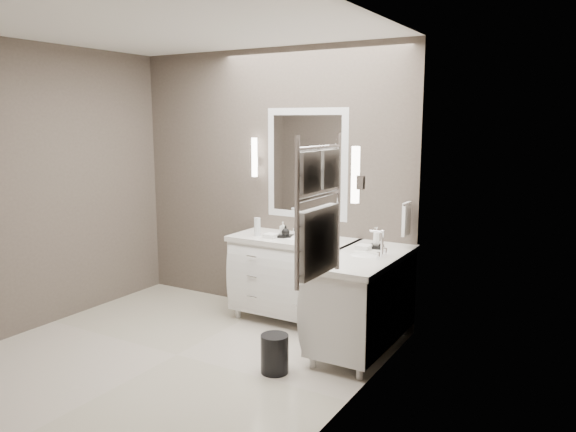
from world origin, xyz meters
The scene contains 20 objects.
floor centered at (0.00, 0.00, -0.01)m, with size 3.20×3.00×0.01m, color beige.
ceiling centered at (0.00, 0.00, 2.71)m, with size 3.20×3.00×0.01m, color white.
wall_back centered at (0.00, 1.50, 1.35)m, with size 3.20×0.01×2.70m, color #4E453E.
wall_left centered at (-1.60, 0.00, 1.35)m, with size 0.01×3.00×2.70m, color #4E453E.
wall_right centered at (1.60, 0.00, 1.35)m, with size 0.01×3.00×2.70m, color #4E453E.
vanity_back centered at (0.45, 1.23, 0.49)m, with size 1.24×0.59×0.97m.
vanity_right centered at (1.33, 0.90, 0.49)m, with size 0.59×1.24×0.97m.
mirror_back centered at (0.45, 1.49, 1.55)m, with size 0.90×0.02×1.10m.
mirror_right centered at (1.59, 0.80, 1.55)m, with size 0.02×0.90×1.10m.
sconce_back centered at (-0.13, 1.43, 1.59)m, with size 0.06×0.06×0.40m.
sconce_right centered at (1.53, 0.22, 1.59)m, with size 0.06×0.06×0.40m.
towel_bar_corner centered at (1.54, 1.36, 1.12)m, with size 0.03×0.22×0.30m.
towel_ladder centered at (1.55, -0.40, 1.39)m, with size 0.06×0.58×0.90m.
waste_bin centered at (0.90, 0.14, 0.16)m, with size 0.22×0.22×0.31m, color black.
amenity_tray_back centered at (0.37, 1.19, 0.86)m, with size 0.16×0.12×0.02m, color black.
amenity_tray_right centered at (1.31, 1.21, 0.86)m, with size 0.11×0.15×0.02m, color black.
water_bottle centered at (0.10, 1.11, 0.94)m, with size 0.06×0.06×0.18m, color silver.
soap_bottle_a centered at (0.34, 1.21, 0.94)m, with size 0.06×0.06×0.12m, color white.
soap_bottle_b centered at (0.40, 1.16, 0.92)m, with size 0.08×0.08×0.10m, color black.
soap_bottle_c centered at (1.31, 1.21, 0.95)m, with size 0.06×0.06×0.16m, color white.
Camera 1 is at (3.10, -3.43, 1.98)m, focal length 35.00 mm.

